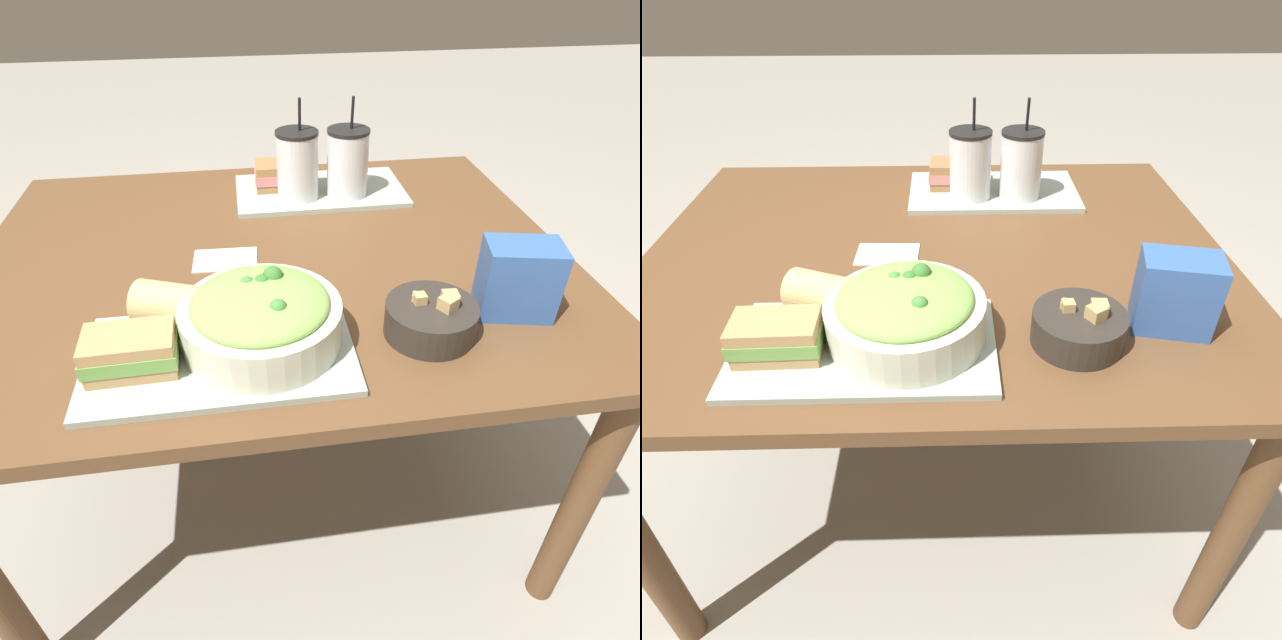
{
  "view_description": "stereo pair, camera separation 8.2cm",
  "coord_description": "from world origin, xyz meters",
  "views": [
    {
      "loc": [
        -0.05,
        -0.99,
        1.27
      ],
      "look_at": [
        0.05,
        -0.34,
        0.78
      ],
      "focal_mm": 30.0,
      "sensor_mm": 36.0,
      "label": 1
    },
    {
      "loc": [
        0.03,
        -1.0,
        1.27
      ],
      "look_at": [
        0.05,
        -0.34,
        0.78
      ],
      "focal_mm": 30.0,
      "sensor_mm": 36.0,
      "label": 2
    }
  ],
  "objects": [
    {
      "name": "sandwich_near",
      "position": [
        -0.24,
        -0.34,
        0.75
      ],
      "size": [
        0.14,
        0.09,
        0.06
      ],
      "rotation": [
        0.0,
        0.0,
        0.03
      ],
      "color": "tan",
      "rests_on": "tray_near"
    },
    {
      "name": "drink_cup_red",
      "position": [
        0.21,
        0.26,
        0.79
      ],
      "size": [
        0.1,
        0.1,
        0.24
      ],
      "color": "silver",
      "rests_on": "tray_far"
    },
    {
      "name": "dining_table",
      "position": [
        0.0,
        0.0,
        0.62
      ],
      "size": [
        1.23,
        1.0,
        0.7
      ],
      "color": "brown",
      "rests_on": "ground_plane"
    },
    {
      "name": "salad_bowl",
      "position": [
        -0.04,
        -0.3,
        0.77
      ],
      "size": [
        0.26,
        0.26,
        0.11
      ],
      "color": "beige",
      "rests_on": "tray_near"
    },
    {
      "name": "drink_cup_dark",
      "position": [
        0.08,
        0.26,
        0.79
      ],
      "size": [
        0.1,
        0.1,
        0.24
      ],
      "color": "silver",
      "rests_on": "tray_far"
    },
    {
      "name": "sandwich_far",
      "position": [
        0.05,
        0.33,
        0.75
      ],
      "size": [
        0.14,
        0.1,
        0.06
      ],
      "rotation": [
        0.0,
        0.0,
        -0.02
      ],
      "color": "olive",
      "rests_on": "tray_far"
    },
    {
      "name": "chip_bag",
      "position": [
        0.41,
        -0.27,
        0.77
      ],
      "size": [
        0.14,
        0.11,
        0.13
      ],
      "rotation": [
        0.0,
        0.0,
        -0.21
      ],
      "color": "#335BA3",
      "rests_on": "dining_table"
    },
    {
      "name": "ground_plane",
      "position": [
        0.0,
        0.0,
        0.0
      ],
      "size": [
        12.0,
        12.0,
        0.0
      ],
      "primitive_type": "plane",
      "color": "gray"
    },
    {
      "name": "tray_far",
      "position": [
        0.14,
        0.3,
        0.71
      ],
      "size": [
        0.43,
        0.25,
        0.01
      ],
      "color": "#99A89E",
      "rests_on": "dining_table"
    },
    {
      "name": "baguette_near",
      "position": [
        -0.16,
        -0.24,
        0.75
      ],
      "size": [
        0.18,
        0.13,
        0.08
      ],
      "rotation": [
        0.0,
        0.0,
        1.19
      ],
      "color": "tan",
      "rests_on": "tray_near"
    },
    {
      "name": "soup_bowl",
      "position": [
        0.24,
        -0.31,
        0.74
      ],
      "size": [
        0.15,
        0.15,
        0.08
      ],
      "color": "#2D2823",
      "rests_on": "dining_table"
    },
    {
      "name": "tray_near",
      "position": [
        -0.11,
        -0.32,
        0.71
      ],
      "size": [
        0.43,
        0.25,
        0.01
      ],
      "color": "#99A89E",
      "rests_on": "dining_table"
    },
    {
      "name": "napkin_folded",
      "position": [
        -0.1,
        -0.01,
        0.71
      ],
      "size": [
        0.13,
        0.1,
        0.0
      ],
      "color": "silver",
      "rests_on": "dining_table"
    }
  ]
}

